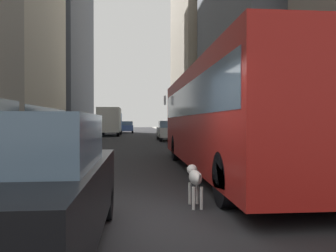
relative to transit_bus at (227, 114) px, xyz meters
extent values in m
plane|color=#232326|center=(-2.80, 30.10, -1.78)|extent=(120.00, 120.00, 0.00)
cube|color=gray|center=(-8.50, 30.10, -1.70)|extent=(2.40, 110.00, 0.15)
cube|color=#ADA89E|center=(2.90, 30.10, -1.70)|extent=(2.40, 110.00, 0.15)
cube|color=slate|center=(-10.51, 21.64, -0.18)|extent=(0.08, 13.72, 2.40)
cube|color=#4C515B|center=(-14.70, 41.27, 13.85)|extent=(9.10, 21.81, 31.25)
cube|color=slate|center=(-10.17, 41.27, -0.18)|extent=(0.08, 19.63, 2.40)
cube|color=slate|center=(9.10, 18.23, 8.68)|extent=(10.34, 17.74, 20.92)
cube|color=slate|center=(3.95, 18.23, -0.18)|extent=(0.08, 15.96, 2.40)
cube|color=#A0937F|center=(9.10, 38.37, 15.12)|extent=(11.92, 19.81, 33.80)
cube|color=slate|center=(3.16, 38.37, -0.18)|extent=(0.08, 17.83, 2.40)
cube|color=red|center=(0.00, -0.01, -0.10)|extent=(2.55, 11.50, 2.75)
cube|color=slate|center=(0.00, -0.01, 0.39)|extent=(2.57, 11.04, 0.90)
cube|color=black|center=(0.00, 5.69, -1.23)|extent=(2.55, 0.16, 0.44)
cylinder|color=black|center=(-1.12, 3.54, -1.28)|extent=(0.30, 1.00, 1.00)
cylinder|color=black|center=(1.13, 3.54, -1.28)|extent=(0.30, 1.00, 1.00)
cylinder|color=black|center=(-1.12, -4.16, -1.28)|extent=(0.30, 1.00, 1.00)
cube|color=silver|center=(-1.45, 5.14, 0.72)|extent=(0.08, 0.24, 0.40)
cube|color=black|center=(-4.00, -6.38, -1.08)|extent=(1.77, 4.04, 0.75)
cube|color=slate|center=(-4.00, -6.58, -0.43)|extent=(1.62, 1.82, 0.55)
cylinder|color=black|center=(-4.77, -4.78, -1.46)|extent=(0.22, 0.64, 0.64)
cylinder|color=black|center=(-3.23, -4.78, -1.46)|extent=(0.22, 0.64, 0.64)
cube|color=silver|center=(0.00, 18.16, -1.08)|extent=(1.84, 4.17, 0.75)
cube|color=slate|center=(0.00, 17.95, -0.43)|extent=(1.69, 1.88, 0.55)
cylinder|color=black|center=(-0.81, 19.83, -1.46)|extent=(0.22, 0.64, 0.64)
cylinder|color=black|center=(0.81, 19.83, -1.46)|extent=(0.22, 0.64, 0.64)
cylinder|color=black|center=(-0.81, 16.49, -1.46)|extent=(0.22, 0.64, 0.64)
cylinder|color=black|center=(0.81, 16.49, -1.46)|extent=(0.22, 0.64, 0.64)
cube|color=#4C6BB7|center=(-4.00, 38.17, -1.08)|extent=(1.81, 4.02, 0.75)
cube|color=slate|center=(-4.00, 37.97, -0.43)|extent=(1.67, 1.81, 0.55)
cylinder|color=black|center=(-4.80, 39.76, -1.46)|extent=(0.22, 0.64, 0.64)
cylinder|color=black|center=(-3.20, 39.76, -1.46)|extent=(0.22, 0.64, 0.64)
cylinder|color=black|center=(-4.80, 36.58, -1.46)|extent=(0.22, 0.64, 0.64)
cylinder|color=black|center=(-3.20, 36.58, -1.46)|extent=(0.22, 0.64, 0.64)
cube|color=#19519E|center=(-5.60, 31.76, -0.28)|extent=(2.30, 2.00, 2.10)
cube|color=silver|center=(-5.60, 28.01, -0.03)|extent=(2.30, 5.50, 2.60)
cylinder|color=black|center=(-6.61, 31.76, -1.33)|extent=(0.28, 0.90, 0.90)
cylinder|color=black|center=(-4.59, 31.76, -1.33)|extent=(0.28, 0.90, 0.90)
cylinder|color=black|center=(-6.61, 26.26, -1.33)|extent=(0.28, 0.90, 0.90)
cylinder|color=black|center=(-4.59, 26.26, -1.33)|extent=(0.28, 0.90, 0.90)
ellipsoid|color=white|center=(-1.67, -4.09, -1.25)|extent=(0.22, 0.60, 0.26)
sphere|color=white|center=(-1.67, -3.71, -1.16)|extent=(0.20, 0.20, 0.20)
sphere|color=black|center=(-1.73, -3.69, -1.14)|extent=(0.07, 0.07, 0.07)
sphere|color=black|center=(-1.61, -3.69, -1.14)|extent=(0.07, 0.07, 0.07)
cylinder|color=white|center=(-1.67, -4.49, -1.20)|extent=(0.03, 0.16, 0.19)
cylinder|color=white|center=(-1.74, -3.88, -1.58)|extent=(0.06, 0.06, 0.40)
cylinder|color=white|center=(-1.60, -3.88, -1.58)|extent=(0.06, 0.06, 0.40)
cylinder|color=white|center=(-1.74, -4.30, -1.58)|extent=(0.06, 0.06, 0.40)
cylinder|color=white|center=(-1.60, -4.30, -1.58)|extent=(0.06, 0.06, 0.40)
sphere|color=black|center=(-1.62, -3.99, -1.21)|extent=(0.04, 0.04, 0.04)
sphere|color=black|center=(-1.73, -4.17, -1.23)|extent=(0.04, 0.04, 0.04)
sphere|color=black|center=(-1.65, -4.27, -1.19)|extent=(0.04, 0.04, 0.04)
camera|label=1|loc=(-2.75, -10.27, -0.24)|focal=37.10mm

